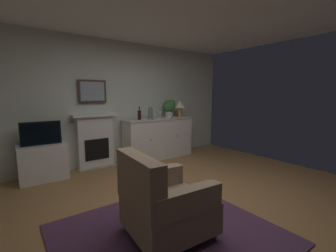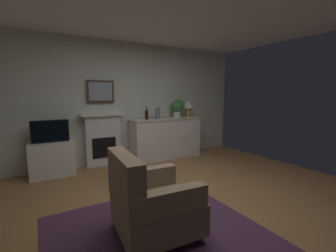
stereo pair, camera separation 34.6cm
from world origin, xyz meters
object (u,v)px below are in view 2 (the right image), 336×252
wine_glass_left (164,113)px  vase_decorative (158,113)px  wine_glass_center (168,113)px  tv_cabinet (52,159)px  armchair (151,203)px  framed_picture (101,91)px  fireplace_unit (103,139)px  wine_bottle (147,115)px  potted_plant_small (178,107)px  tv_set (50,131)px  sideboard_cabinet (166,138)px  table_lamp (188,106)px

wine_glass_left → vase_decorative: (-0.17, 0.00, 0.02)m
wine_glass_center → tv_cabinet: wine_glass_center is taller
wine_glass_center → armchair: (-1.67, -2.50, -0.67)m
framed_picture → armchair: 3.00m
vase_decorative → wine_glass_center: bearing=1.7°
framed_picture → vase_decorative: (1.18, -0.27, -0.47)m
fireplace_unit → wine_bottle: size_ratio=3.79×
vase_decorative → potted_plant_small: bearing=9.2°
wine_glass_left → armchair: bearing=-122.1°
wine_bottle → tv_set: wine_bottle is taller
framed_picture → fireplace_unit: bearing=-90.0°
wine_bottle → tv_cabinet: bearing=179.8°
framed_picture → sideboard_cabinet: framed_picture is taller
armchair → wine_bottle: bearing=65.8°
fireplace_unit → wine_glass_center: 1.55m
sideboard_cabinet → potted_plant_small: bearing=7.6°
wine_glass_left → tv_set: bearing=178.9°
vase_decorative → armchair: bearing=-119.2°
vase_decorative → table_lamp: bearing=3.3°
vase_decorative → wine_glass_left: bearing=-1.4°
fireplace_unit → vase_decorative: size_ratio=3.91×
framed_picture → wine_bottle: size_ratio=1.90×
wine_glass_center → wine_glass_left: bearing=-173.5°
wine_bottle → potted_plant_small: 0.85m
table_lamp → armchair: (-2.27, -2.54, -0.83)m
potted_plant_small → vase_decorative: bearing=-170.8°
armchair → potted_plant_small: bearing=52.6°
fireplace_unit → potted_plant_small: bearing=-4.3°
table_lamp → wine_bottle: 1.14m
fireplace_unit → wine_glass_left: fireplace_unit is taller
wine_glass_left → potted_plant_small: (0.42, 0.10, 0.13)m
armchair → framed_picture: bearing=85.6°
fireplace_unit → tv_cabinet: (-0.98, -0.16, -0.23)m
wine_bottle → wine_glass_center: 0.53m
wine_bottle → wine_glass_center: bearing=-5.6°
armchair → tv_set: bearing=106.7°
wine_glass_center → tv_set: 2.44m
wine_bottle → armchair: size_ratio=0.32×
sideboard_cabinet → armchair: bearing=-122.8°
wine_glass_center → table_lamp: bearing=4.0°
table_lamp → tv_cabinet: 3.16m
fireplace_unit → framed_picture: framed_picture is taller
wine_glass_left → potted_plant_small: 0.45m
potted_plant_small → armchair: potted_plant_small is taller
wine_bottle → sideboard_cabinet: bearing=-1.1°
fireplace_unit → wine_glass_left: (1.34, -0.23, 0.51)m
fireplace_unit → table_lamp: (2.05, -0.18, 0.66)m
wine_glass_left → tv_cabinet: wine_glass_left is taller
sideboard_cabinet → tv_cabinet: bearing=179.6°
wine_glass_center → sideboard_cabinet: bearing=123.4°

